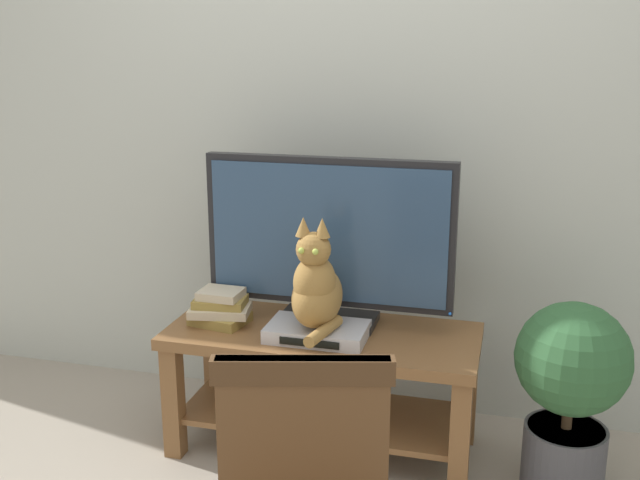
{
  "coord_description": "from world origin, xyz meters",
  "views": [
    {
      "loc": [
        0.68,
        -1.94,
        1.6
      ],
      "look_at": [
        0.0,
        0.6,
        0.88
      ],
      "focal_mm": 41.6,
      "sensor_mm": 36.0,
      "label": 1
    }
  ],
  "objects_px": {
    "cat": "(316,287)",
    "tv_stand": "(323,366)",
    "tv": "(329,238)",
    "media_box": "(317,332)",
    "book_stack": "(220,308)",
    "potted_plant": "(570,386)"
  },
  "relations": [
    {
      "from": "tv_stand",
      "to": "cat",
      "type": "bearing_deg",
      "value": -92.89
    },
    {
      "from": "tv_stand",
      "to": "potted_plant",
      "type": "relative_size",
      "value": 1.67
    },
    {
      "from": "cat",
      "to": "tv",
      "type": "bearing_deg",
      "value": 88.5
    },
    {
      "from": "potted_plant",
      "to": "tv",
      "type": "bearing_deg",
      "value": 170.46
    },
    {
      "from": "tv_stand",
      "to": "tv",
      "type": "bearing_deg",
      "value": 89.98
    },
    {
      "from": "media_box",
      "to": "book_stack",
      "type": "bearing_deg",
      "value": 172.67
    },
    {
      "from": "tv",
      "to": "potted_plant",
      "type": "distance_m",
      "value": 1.03
    },
    {
      "from": "tv",
      "to": "potted_plant",
      "type": "xyz_separation_m",
      "value": [
        0.92,
        -0.15,
        -0.43
      ]
    },
    {
      "from": "tv",
      "to": "media_box",
      "type": "bearing_deg",
      "value": -92.07
    },
    {
      "from": "media_box",
      "to": "book_stack",
      "type": "xyz_separation_m",
      "value": [
        -0.41,
        0.05,
        0.04
      ]
    },
    {
      "from": "media_box",
      "to": "potted_plant",
      "type": "height_order",
      "value": "potted_plant"
    },
    {
      "from": "media_box",
      "to": "tv",
      "type": "bearing_deg",
      "value": 87.93
    },
    {
      "from": "media_box",
      "to": "cat",
      "type": "height_order",
      "value": "cat"
    },
    {
      "from": "book_stack",
      "to": "tv",
      "type": "bearing_deg",
      "value": 15.32
    },
    {
      "from": "tv_stand",
      "to": "media_box",
      "type": "bearing_deg",
      "value": -94.46
    },
    {
      "from": "tv_stand",
      "to": "cat",
      "type": "distance_m",
      "value": 0.37
    },
    {
      "from": "tv_stand",
      "to": "book_stack",
      "type": "height_order",
      "value": "book_stack"
    },
    {
      "from": "tv",
      "to": "potted_plant",
      "type": "relative_size",
      "value": 1.35
    },
    {
      "from": "tv_stand",
      "to": "media_box",
      "type": "relative_size",
      "value": 3.22
    },
    {
      "from": "tv",
      "to": "cat",
      "type": "height_order",
      "value": "tv"
    },
    {
      "from": "cat",
      "to": "tv_stand",
      "type": "bearing_deg",
      "value": 87.11
    },
    {
      "from": "tv",
      "to": "potted_plant",
      "type": "bearing_deg",
      "value": -9.54
    }
  ]
}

